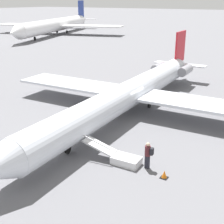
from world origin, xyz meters
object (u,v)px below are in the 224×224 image
at_px(airplane_main, 132,92).
at_px(airplane_far_left, 57,25).
at_px(boarding_stairs, 121,157).
at_px(passenger, 148,154).

xyz_separation_m(airplane_main, airplane_far_left, (-46.82, -51.43, 0.95)).
relative_size(airplane_far_left, boarding_stairs, 11.95).
bearing_deg(airplane_far_left, passenger, 27.52).
distance_m(airplane_far_left, passenger, 79.77).
xyz_separation_m(airplane_main, boarding_stairs, (8.85, 4.20, -1.49)).
bearing_deg(airplane_main, boarding_stairs, 22.35).
relative_size(airplane_main, boarding_stairs, 8.09).
distance_m(airplane_main, airplane_far_left, 69.56).
xyz_separation_m(boarding_stairs, passenger, (-0.32, 1.77, 0.64)).
bearing_deg(passenger, airplane_far_left, -47.01).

